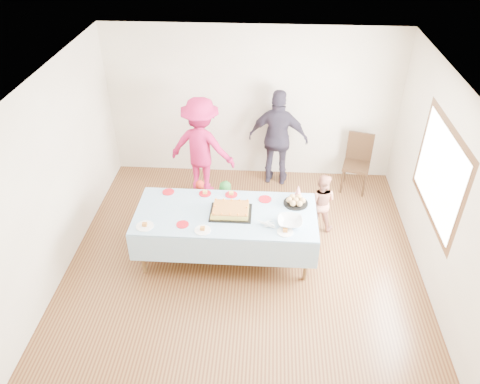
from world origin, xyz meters
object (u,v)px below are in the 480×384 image
(birthday_cake, at_px, (231,210))
(dining_chair, at_px, (358,159))
(adult_left, at_px, (201,147))
(party_table, at_px, (226,216))

(birthday_cake, relative_size, dining_chair, 0.56)
(birthday_cake, bearing_deg, adult_left, 110.57)
(dining_chair, bearing_deg, birthday_cake, -121.41)
(dining_chair, xyz_separation_m, adult_left, (-2.66, -0.30, 0.31))
(birthday_cake, distance_m, adult_left, 1.77)
(birthday_cake, xyz_separation_m, adult_left, (-0.62, 1.66, 0.04))
(party_table, bearing_deg, birthday_cake, -3.95)
(dining_chair, height_order, adult_left, adult_left)
(party_table, distance_m, birthday_cake, 0.13)
(party_table, height_order, dining_chair, dining_chair)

